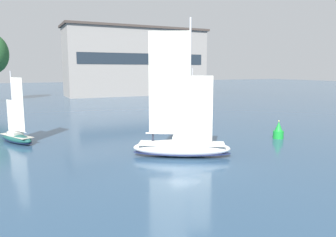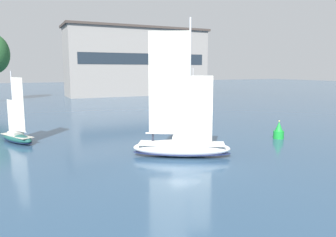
{
  "view_description": "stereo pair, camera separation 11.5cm",
  "coord_description": "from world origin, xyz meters",
  "px_view_note": "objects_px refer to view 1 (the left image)",
  "views": [
    {
      "loc": [
        -14.24,
        -26.87,
        8.18
      ],
      "look_at": [
        0.0,
        3.0,
        3.24
      ],
      "focal_mm": 35.0,
      "sensor_mm": 36.0,
      "label": 1
    },
    {
      "loc": [
        -14.14,
        -26.92,
        8.18
      ],
      "look_at": [
        0.0,
        3.0,
        3.24
      ],
      "focal_mm": 35.0,
      "sensor_mm": 36.0,
      "label": 2
    }
  ],
  "objects_px": {
    "sailboat_main": "(182,146)",
    "channel_buoy": "(278,131)",
    "sailboat_moored_far_slip": "(194,105)",
    "sailboat_moored_near_marina": "(17,136)"
  },
  "relations": [
    {
      "from": "sailboat_main",
      "to": "channel_buoy",
      "type": "distance_m",
      "value": 14.46
    },
    {
      "from": "channel_buoy",
      "to": "sailboat_moored_far_slip",
      "type": "bearing_deg",
      "value": 77.73
    },
    {
      "from": "sailboat_main",
      "to": "sailboat_moored_near_marina",
      "type": "height_order",
      "value": "sailboat_main"
    },
    {
      "from": "sailboat_moored_far_slip",
      "to": "channel_buoy",
      "type": "bearing_deg",
      "value": -102.27
    },
    {
      "from": "sailboat_moored_far_slip",
      "to": "sailboat_moored_near_marina",
      "type": "bearing_deg",
      "value": -149.02
    },
    {
      "from": "sailboat_main",
      "to": "channel_buoy",
      "type": "bearing_deg",
      "value": 8.79
    },
    {
      "from": "channel_buoy",
      "to": "sailboat_moored_near_marina",
      "type": "bearing_deg",
      "value": 158.62
    },
    {
      "from": "sailboat_moored_far_slip",
      "to": "sailboat_main",
      "type": "bearing_deg",
      "value": -121.65
    },
    {
      "from": "sailboat_main",
      "to": "sailboat_moored_far_slip",
      "type": "bearing_deg",
      "value": 58.35
    },
    {
      "from": "sailboat_main",
      "to": "sailboat_moored_far_slip",
      "type": "xyz_separation_m",
      "value": [
        21.33,
        34.59,
        -0.44
      ]
    }
  ]
}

